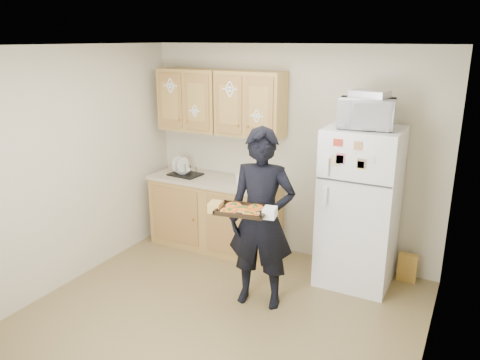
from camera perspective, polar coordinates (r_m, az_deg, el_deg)
name	(u,v)px	position (r m, az deg, el deg)	size (l,w,h in m)	color
floor	(214,323)	(4.59, -3.25, -16.99)	(3.60, 3.60, 0.00)	brown
ceiling	(208,46)	(3.81, -3.89, 16.02)	(3.60, 3.60, 0.00)	silver
wall_back	(290,153)	(5.58, 6.08, 3.28)	(3.60, 0.04, 2.50)	beige
wall_front	(37,294)	(2.79, -23.56, -12.63)	(3.60, 0.04, 2.50)	beige
wall_left	(62,170)	(5.16, -20.92, 1.10)	(0.04, 3.60, 2.50)	beige
wall_right	(435,236)	(3.51, 22.70, -6.37)	(0.04, 3.60, 2.50)	beige
refrigerator	(359,207)	(5.09, 14.34, -3.24)	(0.75, 0.70, 1.70)	white
base_cabinet	(215,214)	(5.91, -3.03, -4.20)	(1.60, 0.60, 0.86)	olive
countertop	(215,180)	(5.76, -3.10, -0.02)	(1.64, 0.64, 0.04)	#BEAE92
upper_cab_left	(191,100)	(5.89, -5.96, 9.69)	(0.80, 0.33, 0.75)	olive
upper_cab_right	(251,104)	(5.48, 1.30, 9.24)	(0.80, 0.33, 0.75)	olive
cereal_box	(407,268)	(5.50, 19.71, -10.02)	(0.20, 0.07, 0.32)	gold
person	(261,219)	(4.51, 2.63, -4.82)	(0.65, 0.43, 1.78)	black
baking_tray	(242,211)	(4.22, 0.27, -3.76)	(0.45, 0.33, 0.04)	black
pizza_front_left	(228,211)	(4.17, -1.41, -3.74)	(0.15, 0.15, 0.02)	orange
pizza_front_right	(251,213)	(4.12, 1.37, -4.04)	(0.15, 0.15, 0.02)	orange
pizza_back_left	(234,205)	(4.31, -0.78, -3.07)	(0.15, 0.15, 0.02)	orange
pizza_back_right	(256,207)	(4.25, 1.92, -3.35)	(0.15, 0.15, 0.02)	orange
pizza_center	(242,209)	(4.21, 0.27, -3.55)	(0.15, 0.15, 0.02)	orange
microwave	(366,114)	(4.79, 15.15, 7.83)	(0.54, 0.36, 0.30)	white
foil_pan	(370,94)	(4.80, 15.55, 10.04)	(0.35, 0.24, 0.07)	silver
dish_rack	(185,169)	(5.92, -6.70, 1.30)	(0.38, 0.29, 0.15)	black
bowl	(183,171)	(5.94, -6.92, 1.04)	(0.21, 0.21, 0.05)	silver
soap_bottle	(241,176)	(5.50, 0.15, 0.44)	(0.09, 0.09, 0.20)	white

